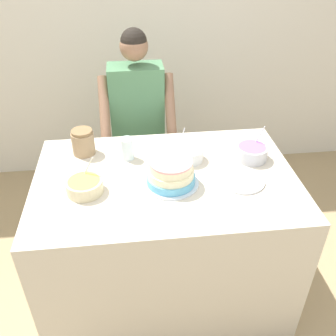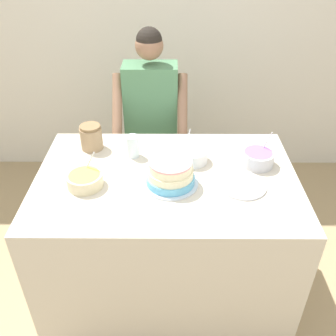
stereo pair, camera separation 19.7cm
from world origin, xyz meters
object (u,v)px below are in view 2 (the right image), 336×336
at_px(ceramic_plate, 243,185).
at_px(frosting_bowl_yellow, 85,180).
at_px(cake, 170,173).
at_px(frosting_bowl_white, 193,155).
at_px(person_baker, 151,116).
at_px(frosting_bowl_purple, 258,158).
at_px(stoneware_jar, 91,137).
at_px(drinking_glass, 133,146).

bearing_deg(ceramic_plate, frosting_bowl_yellow, 179.89).
distance_m(cake, frosting_bowl_white, 0.26).
height_order(person_baker, frosting_bowl_purple, person_baker).
height_order(cake, stoneware_jar, stoneware_jar).
xyz_separation_m(frosting_bowl_purple, ceramic_plate, (-0.12, -0.21, -0.04)).
bearing_deg(ceramic_plate, person_baker, 121.67).
bearing_deg(drinking_glass, ceramic_plate, -26.23).
bearing_deg(person_baker, frosting_bowl_yellow, -110.25).
xyz_separation_m(person_baker, frosting_bowl_yellow, (-0.31, -0.85, 0.05)).
xyz_separation_m(person_baker, cake, (0.14, -0.83, 0.07)).
bearing_deg(ceramic_plate, cake, 176.85).
xyz_separation_m(drinking_glass, ceramic_plate, (0.61, -0.30, -0.06)).
distance_m(person_baker, frosting_bowl_yellow, 0.90).
bearing_deg(ceramic_plate, drinking_glass, 153.77).
height_order(cake, drinking_glass, cake).
height_order(cake, frosting_bowl_purple, frosting_bowl_purple).
bearing_deg(cake, frosting_bowl_white, 59.63).
bearing_deg(frosting_bowl_purple, drinking_glass, 173.08).
bearing_deg(drinking_glass, stoneware_jar, 161.07).
bearing_deg(stoneware_jar, drinking_glass, -18.93).
relative_size(cake, frosting_bowl_purple, 1.52).
distance_m(cake, drinking_glass, 0.35).
bearing_deg(person_baker, ceramic_plate, -58.33).
distance_m(ceramic_plate, stoneware_jar, 0.95).
height_order(drinking_glass, stoneware_jar, stoneware_jar).
bearing_deg(stoneware_jar, person_baker, 53.43).
height_order(frosting_bowl_yellow, stoneware_jar, frosting_bowl_yellow).
height_order(cake, frosting_bowl_white, frosting_bowl_white).
xyz_separation_m(frosting_bowl_white, stoneware_jar, (-0.61, 0.14, 0.03)).
relative_size(frosting_bowl_purple, stoneware_jar, 1.27).
bearing_deg(frosting_bowl_yellow, frosting_bowl_purple, 12.41).
relative_size(frosting_bowl_white, ceramic_plate, 0.71).
bearing_deg(stoneware_jar, cake, -37.26).
xyz_separation_m(frosting_bowl_purple, frosting_bowl_white, (-0.37, 0.03, -0.00)).
xyz_separation_m(frosting_bowl_white, ceramic_plate, (0.25, -0.24, -0.04)).
bearing_deg(frosting_bowl_yellow, person_baker, 69.75).
distance_m(cake, frosting_bowl_yellow, 0.45).
xyz_separation_m(cake, frosting_bowl_yellow, (-0.45, -0.02, -0.03)).
bearing_deg(cake, drinking_glass, 128.65).
distance_m(person_baker, stoneware_jar, 0.58).
bearing_deg(cake, ceramic_plate, -3.15).
height_order(frosting_bowl_white, stoneware_jar, frosting_bowl_white).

